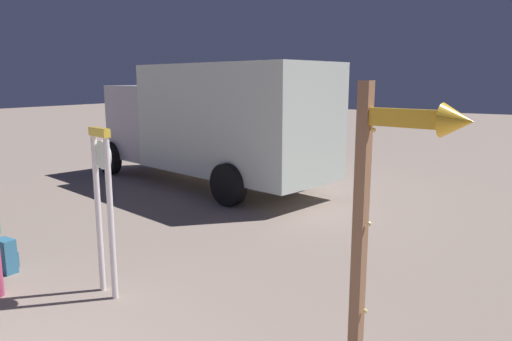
{
  "coord_description": "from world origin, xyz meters",
  "views": [
    {
      "loc": [
        3.43,
        -1.15,
        2.59
      ],
      "look_at": [
        -0.39,
        5.04,
        1.2
      ],
      "focal_mm": 33.29,
      "sensor_mm": 36.0,
      "label": 1
    }
  ],
  "objects_px": {
    "backpack": "(6,256)",
    "box_truck_near": "(214,121)",
    "arrow_sign": "(392,192)",
    "standing_clock": "(104,197)"
  },
  "relations": [
    {
      "from": "standing_clock",
      "to": "backpack",
      "type": "xyz_separation_m",
      "value": [
        -1.71,
        -0.28,
        -0.99
      ]
    },
    {
      "from": "arrow_sign",
      "to": "box_truck_near",
      "type": "height_order",
      "value": "box_truck_near"
    },
    {
      "from": "standing_clock",
      "to": "backpack",
      "type": "distance_m",
      "value": 1.99
    },
    {
      "from": "standing_clock",
      "to": "box_truck_near",
      "type": "distance_m",
      "value": 6.19
    },
    {
      "from": "backpack",
      "to": "box_truck_near",
      "type": "bearing_deg",
      "value": 98.21
    },
    {
      "from": "arrow_sign",
      "to": "backpack",
      "type": "relative_size",
      "value": 5.46
    },
    {
      "from": "box_truck_near",
      "to": "arrow_sign",
      "type": "bearing_deg",
      "value": -43.54
    },
    {
      "from": "standing_clock",
      "to": "backpack",
      "type": "bearing_deg",
      "value": -170.84
    },
    {
      "from": "arrow_sign",
      "to": "box_truck_near",
      "type": "bearing_deg",
      "value": 136.46
    },
    {
      "from": "standing_clock",
      "to": "arrow_sign",
      "type": "relative_size",
      "value": 0.79
    }
  ]
}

